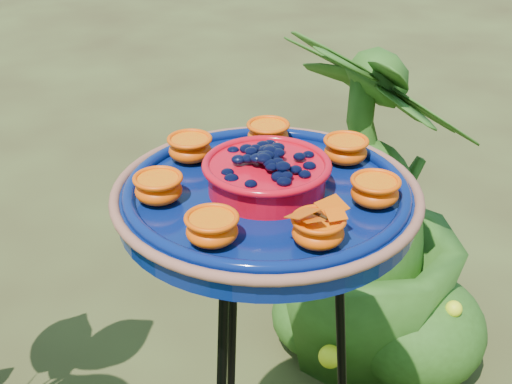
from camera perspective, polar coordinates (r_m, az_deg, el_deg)
tripod_stand at (r=1.19m, az=0.72°, el=-15.08°), size 0.30×0.32×0.80m
feeder_dish at (r=0.97m, az=0.85°, el=0.00°), size 0.43×0.43×0.10m
shrub_back_right at (r=1.75m, az=8.96°, el=-1.32°), size 0.57×0.57×0.88m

